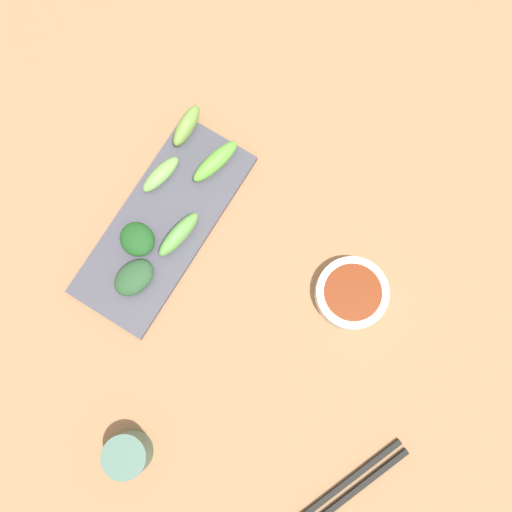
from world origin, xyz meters
name	(u,v)px	position (x,y,z in m)	size (l,w,h in m)	color
tabletop	(246,258)	(0.00, 0.00, 0.01)	(2.10, 2.10, 0.02)	#9D7650
sauce_bowl	(352,293)	(-0.16, -0.03, 0.04)	(0.11, 0.11, 0.03)	silver
serving_plate	(164,224)	(0.13, 0.02, 0.03)	(0.13, 0.33, 0.01)	#474854
broccoli_leafy_0	(134,278)	(0.12, 0.12, 0.04)	(0.05, 0.06, 0.02)	#2B5531
broccoli_leafy_1	(137,239)	(0.15, 0.07, 0.04)	(0.05, 0.05, 0.02)	#1E5320
broccoli_stalk_2	(179,234)	(0.10, 0.03, 0.05)	(0.02, 0.08, 0.03)	#61A94E
broccoli_stalk_3	(161,174)	(0.17, -0.04, 0.04)	(0.02, 0.07, 0.02)	#78B858
broccoli_stalk_4	(215,161)	(0.11, -0.10, 0.05)	(0.03, 0.09, 0.03)	#61B53F
broccoli_stalk_5	(186,126)	(0.18, -0.12, 0.05)	(0.02, 0.07, 0.03)	#75A647
chopsticks	(339,496)	(-0.29, 0.22, 0.02)	(0.11, 0.22, 0.01)	black
tea_cup	(128,454)	(-0.01, 0.32, 0.05)	(0.06, 0.06, 0.06)	#4B7163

